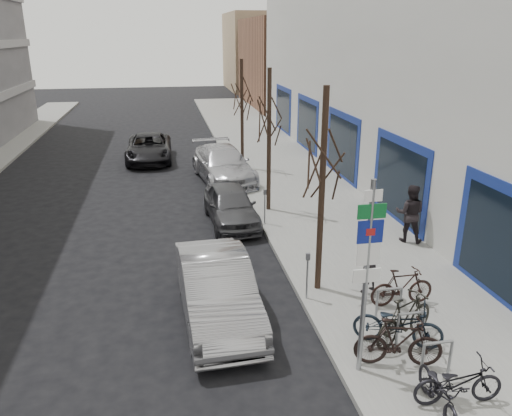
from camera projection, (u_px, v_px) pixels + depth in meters
name	position (u px, v px, depth m)	size (l,w,h in m)	color
ground	(243.00, 389.00, 9.86)	(120.00, 120.00, 0.00)	black
sidewalk_east	(315.00, 208.00, 19.88)	(5.00, 70.00, 0.15)	slate
brick_building_far	(311.00, 62.00, 47.87)	(12.00, 14.00, 8.00)	brown
tan_building_far	(281.00, 52.00, 61.71)	(13.00, 12.00, 9.00)	#937A5B
highway_sign_pole	(367.00, 268.00, 9.45)	(0.55, 0.10, 4.20)	gray
bike_rack	(411.00, 325.00, 10.85)	(0.66, 2.26, 0.83)	gray
tree_near	(324.00, 144.00, 12.19)	(1.80, 1.80, 5.50)	black
tree_mid	(269.00, 107.00, 18.22)	(1.80, 1.80, 5.50)	black
tree_far	(242.00, 89.00, 24.25)	(1.80, 1.80, 5.50)	black
meter_front	(307.00, 271.00, 12.71)	(0.10, 0.08, 1.27)	gray
meter_mid	(265.00, 203.00, 17.81)	(0.10, 0.08, 1.27)	gray
meter_back	(241.00, 165.00, 22.91)	(0.10, 0.08, 1.27)	gray
bike_near_left	(440.00, 389.00, 8.91)	(0.50, 1.65, 1.01)	black
bike_near_right	(399.00, 342.00, 10.17)	(0.54, 1.83, 1.11)	black
bike_mid_curb	(398.00, 321.00, 10.85)	(0.58, 1.93, 1.18)	black
bike_mid_inner	(405.00, 318.00, 11.00)	(0.56, 1.88, 1.14)	black
bike_far_curb	(459.00, 379.00, 9.13)	(0.52, 1.70, 1.04)	black
bike_far_inner	(402.00, 287.00, 12.49)	(0.50, 1.67, 1.02)	black
parked_car_front	(217.00, 289.00, 12.11)	(1.65, 4.75, 1.56)	#939397
parked_car_mid	(231.00, 205.00, 18.26)	(1.66, 4.12, 1.40)	#444449
parked_car_back	(223.00, 164.00, 23.51)	(2.25, 5.55, 1.61)	#B5B4BA
lane_car	(149.00, 148.00, 27.34)	(2.38, 5.15, 1.43)	black
pedestrian_near	(370.00, 263.00, 13.02)	(0.61, 0.40, 1.68)	black
pedestrian_far	(410.00, 213.00, 16.22)	(0.72, 0.49, 1.95)	black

